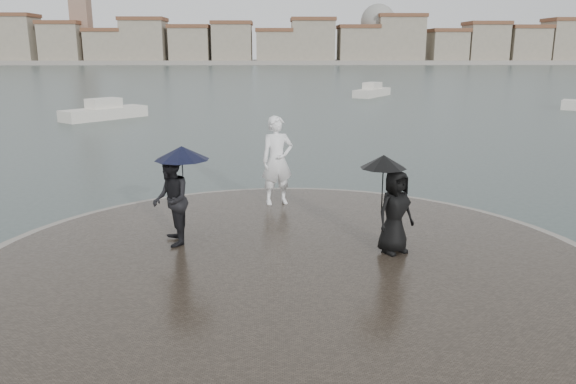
{
  "coord_description": "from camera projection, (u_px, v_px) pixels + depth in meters",
  "views": [
    {
      "loc": [
        -0.28,
        -6.31,
        4.28
      ],
      "look_at": [
        0.0,
        4.8,
        1.45
      ],
      "focal_mm": 35.0,
      "sensor_mm": 36.0,
      "label": 1
    }
  ],
  "objects": [
    {
      "name": "kerb_ring",
      "position": [
        290.0,
        276.0,
        10.53
      ],
      "size": [
        12.5,
        12.5,
        0.32
      ],
      "primitive_type": "cylinder",
      "color": "gray",
      "rests_on": "ground"
    },
    {
      "name": "quay_tip",
      "position": [
        290.0,
        275.0,
        10.53
      ],
      "size": [
        11.9,
        11.9,
        0.36
      ],
      "primitive_type": "cylinder",
      "color": "#2D261E",
      "rests_on": "ground"
    },
    {
      "name": "statue",
      "position": [
        277.0,
        161.0,
        14.43
      ],
      "size": [
        0.95,
        0.76,
        2.29
      ],
      "primitive_type": "imported",
      "rotation": [
        0.0,
        0.0,
        0.28
      ],
      "color": "white",
      "rests_on": "quay_tip"
    },
    {
      "name": "visitor_left",
      "position": [
        173.0,
        190.0,
        11.38
      ],
      "size": [
        1.26,
        1.19,
        2.04
      ],
      "color": "black",
      "rests_on": "quay_tip"
    },
    {
      "name": "visitor_right",
      "position": [
        392.0,
        200.0,
        10.94
      ],
      "size": [
        1.19,
        0.98,
        1.95
      ],
      "color": "black",
      "rests_on": "quay_tip"
    },
    {
      "name": "far_skyline",
      "position": [
        252.0,
        44.0,
        161.32
      ],
      "size": [
        260.0,
        20.0,
        37.0
      ],
      "color": "gray",
      "rests_on": "ground"
    },
    {
      "name": "boats",
      "position": [
        371.0,
        102.0,
        42.53
      ],
      "size": [
        39.38,
        22.4,
        1.5
      ],
      "color": "silver",
      "rests_on": "ground"
    }
  ]
}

